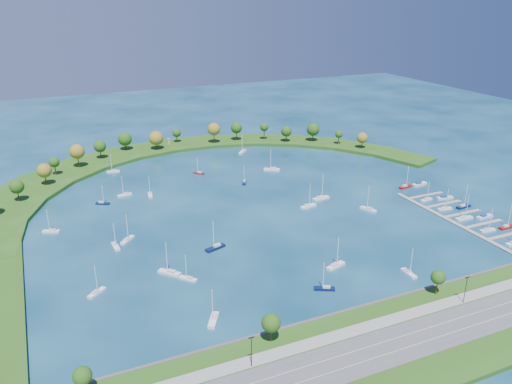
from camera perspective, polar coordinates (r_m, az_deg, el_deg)
name	(u,v)px	position (r m, az deg, el deg)	size (l,w,h in m)	color
ground	(251,204)	(265.09, -0.55, -1.32)	(700.00, 700.00, 0.00)	#072B45
south_shoreline	(409,339)	(173.21, 16.56, -15.36)	(420.00, 43.10, 11.60)	#2A4B14
breakwater	(141,185)	(295.69, -12.64, 0.79)	(286.74, 247.64, 2.00)	#2A4B14
breakwater_trees	(173,144)	(337.08, -9.12, 5.27)	(236.15, 97.19, 14.58)	#382314
harbor_tower	(169,141)	(368.44, -9.60, 5.57)	(2.60, 2.60, 3.88)	gray
dock_system	(466,220)	(265.41, 22.22, -2.89)	(24.28, 82.00, 1.60)	gray
moored_boat_0	(51,231)	(251.75, -21.72, -3.99)	(7.86, 5.05, 11.25)	white
moored_boat_1	(199,173)	(310.51, -6.36, 2.15)	(6.32, 6.05, 10.05)	maroon
moored_boat_2	(188,278)	(199.05, -7.53, -9.41)	(6.29, 6.79, 10.64)	white
moored_boat_3	(215,247)	(220.07, -4.52, -6.09)	(9.52, 5.28, 13.48)	#09153C
moored_boat_4	(170,272)	(203.80, -9.54, -8.73)	(8.21, 8.46, 13.54)	white
moored_boat_5	(127,239)	(232.87, -14.05, -5.10)	(7.45, 7.75, 12.35)	white
moored_boat_6	(368,209)	(262.89, 12.35, -1.82)	(5.36, 9.02, 12.81)	white
moored_boat_7	(125,194)	(284.07, -14.34, -0.24)	(7.96, 3.51, 11.31)	white
moored_boat_8	(308,206)	(261.83, 5.81, -1.51)	(9.23, 4.25, 13.09)	white
moored_boat_9	(150,194)	(281.19, -11.64, -0.23)	(3.37, 7.70, 10.95)	white
moored_boat_10	(113,171)	(323.18, -15.53, 2.27)	(7.85, 3.13, 11.23)	white
moored_boat_11	(321,198)	(272.53, 7.18, -0.63)	(9.67, 3.71, 13.86)	white
moored_boat_12	(96,292)	(197.68, -17.25, -10.51)	(7.29, 6.55, 11.29)	white
moored_boat_13	(336,265)	(208.16, 8.81, -8.00)	(9.22, 5.00, 13.06)	white
moored_boat_14	(244,182)	(293.60, -1.30, 1.15)	(5.15, 7.47, 10.78)	#09153C
moored_boat_15	(409,272)	(209.43, 16.56, -8.52)	(2.48, 7.81, 11.36)	white
moored_boat_16	(213,319)	(175.86, -4.74, -13.83)	(6.36, 8.65, 12.63)	white
moored_boat_17	(115,245)	(228.80, -15.30, -5.73)	(2.61, 8.08, 11.73)	white
moored_boat_18	(103,203)	(275.77, -16.63, -1.15)	(7.18, 5.28, 10.48)	#09153C
moored_boat_19	(272,169)	(314.82, 1.78, 2.57)	(9.71, 7.40, 14.29)	white
moored_boat_20	(325,288)	(193.13, 7.61, -10.45)	(7.74, 5.45, 11.21)	#09153C
moored_boat_21	(243,151)	(350.81, -1.48, 4.55)	(8.01, 8.19, 13.15)	white
docked_boat_2	(488,230)	(257.65, 24.27, -3.81)	(7.76, 2.93, 11.14)	white
docked_boat_3	(507,227)	(264.50, 26.01, -3.45)	(8.20, 2.35, 12.03)	maroon
docked_boat_4	(464,218)	(266.20, 22.05, -2.66)	(8.94, 2.74, 13.04)	white
docked_boat_5	(485,217)	(272.06, 23.98, -2.50)	(9.05, 2.87, 1.83)	white
docked_boat_6	(445,208)	(274.48, 20.16, -1.69)	(7.86, 3.18, 11.22)	white
docked_boat_7	(463,206)	(280.39, 21.98, -1.45)	(8.61, 3.09, 12.41)	#09153C
docked_boat_8	(426,199)	(283.25, 18.35, -0.75)	(7.55, 3.22, 10.75)	white
docked_boat_9	(445,198)	(288.84, 20.16, -0.60)	(9.24, 3.69, 1.83)	white
docked_boat_10	(405,186)	(298.34, 16.22, 0.62)	(8.86, 3.67, 12.63)	maroon
docked_boat_11	(419,184)	(304.75, 17.65, 0.85)	(9.98, 4.06, 1.98)	white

